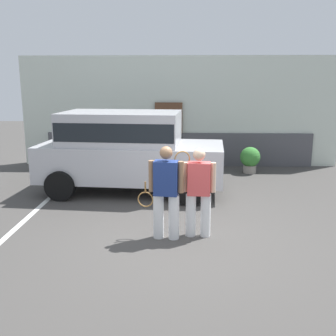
# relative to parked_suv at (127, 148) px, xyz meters

# --- Properties ---
(ground_plane) EXTENTS (40.00, 40.00, 0.00)m
(ground_plane) POSITION_rel_parked_suv_xyz_m (1.30, -3.07, -1.15)
(ground_plane) COLOR #423F3D
(parking_stripe_0) EXTENTS (0.12, 4.40, 0.01)m
(parking_stripe_0) POSITION_rel_parked_suv_xyz_m (-1.85, -1.57, -1.14)
(parking_stripe_0) COLOR silver
(parking_stripe_0) RESTS_ON ground_plane
(house_frontage) EXTENTS (10.45, 0.40, 3.59)m
(house_frontage) POSITION_rel_parked_suv_xyz_m (1.29, 3.32, 0.54)
(house_frontage) COLOR silver
(house_frontage) RESTS_ON ground_plane
(parked_suv) EXTENTS (4.73, 2.45, 2.05)m
(parked_suv) POSITION_rel_parked_suv_xyz_m (0.00, 0.00, 0.00)
(parked_suv) COLOR #B7B7BC
(parked_suv) RESTS_ON ground_plane
(tennis_player_man) EXTENTS (0.88, 0.31, 1.70)m
(tennis_player_man) POSITION_rel_parked_suv_xyz_m (1.10, -3.03, -0.26)
(tennis_player_man) COLOR white
(tennis_player_man) RESTS_ON ground_plane
(tennis_player_woman) EXTENTS (0.75, 0.27, 1.65)m
(tennis_player_woman) POSITION_rel_parked_suv_xyz_m (1.69, -2.90, -0.28)
(tennis_player_woman) COLOR white
(tennis_player_woman) RESTS_ON ground_plane
(potted_plant_by_porch) EXTENTS (0.61, 0.61, 0.81)m
(potted_plant_by_porch) POSITION_rel_parked_suv_xyz_m (3.49, 2.15, -0.70)
(potted_plant_by_porch) COLOR gray
(potted_plant_by_porch) RESTS_ON ground_plane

